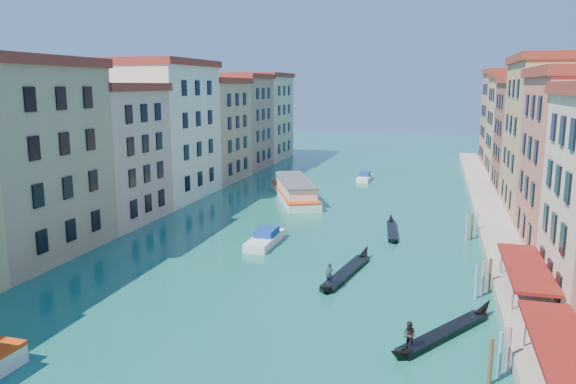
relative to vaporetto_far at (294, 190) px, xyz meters
name	(u,v)px	position (x,y,z in m)	size (l,w,h in m)	color
left_bank_palazzos	(141,139)	(-19.89, -10.51, 8.34)	(12.80, 128.40, 21.00)	#C7B989
right_bank_palazzos	(570,150)	(36.11, -10.19, 8.38)	(12.80, 128.40, 21.00)	#9A4A34
quay	(493,222)	(28.11, -10.19, -0.87)	(4.00, 140.00, 1.00)	#9F9680
restaurant_awnings	(570,361)	(28.30, -52.19, 1.62)	(3.20, 44.55, 3.12)	maroon
mooring_poles_right	(495,337)	(25.21, -46.39, -0.07)	(1.44, 54.24, 3.20)	#532F1C
vaporetto_far	(294,190)	(0.00, 0.00, 0.00)	(12.29, 20.65, 3.04)	silver
gondola_fore	(346,270)	(13.45, -33.24, -0.93)	(3.39, 13.12, 2.63)	black
gondola_right	(442,331)	(21.97, -44.46, -0.89)	(7.75, 11.10, 2.53)	black
gondola_far	(392,230)	(16.26, -16.64, -1.03)	(2.16, 11.72, 1.66)	black
motorboat_mid	(265,238)	(3.17, -25.25, -0.74)	(2.56, 7.84, 1.62)	white
motorboat_far	(365,177)	(8.24, 19.87, -0.82)	(2.19, 6.79, 1.40)	white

